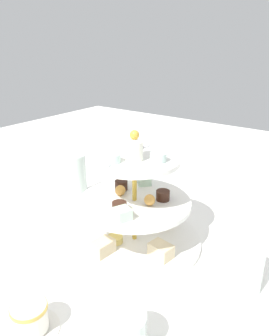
{
  "coord_description": "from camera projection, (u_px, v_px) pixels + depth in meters",
  "views": [
    {
      "loc": [
        0.52,
        0.38,
        0.44
      ],
      "look_at": [
        0.0,
        0.0,
        0.18
      ],
      "focal_mm": 35.02,
      "sensor_mm": 36.0,
      "label": 1
    }
  ],
  "objects": [
    {
      "name": "water_glass_tall_right",
      "position": [
        75.0,
        177.0,
        0.95
      ],
      "size": [
        0.07,
        0.07,
        0.14
      ],
      "primitive_type": "cylinder",
      "color": "silver",
      "rests_on": "ground_plane"
    },
    {
      "name": "tiered_serving_stand",
      "position": [
        134.0,
        211.0,
        0.73
      ],
      "size": [
        0.3,
        0.3,
        0.27
      ],
      "color": "white",
      "rests_on": "ground_plane"
    },
    {
      "name": "butter_knife_left",
      "position": [
        210.0,
        195.0,
        0.99
      ],
      "size": [
        0.02,
        0.17,
        0.0
      ],
      "primitive_type": "cube",
      "rotation": [
        0.0,
        0.0,
        4.74
      ],
      "color": "silver",
      "rests_on": "ground_plane"
    },
    {
      "name": "ground_plane",
      "position": [
        134.0,
        242.0,
        0.76
      ],
      "size": [
        2.4,
        2.4,
        0.0
      ],
      "primitive_type": "plane",
      "color": "white"
    },
    {
      "name": "water_glass_mid_back",
      "position": [
        248.0,
        263.0,
        0.6
      ],
      "size": [
        0.06,
        0.06,
        0.11
      ],
      "primitive_type": "cylinder",
      "color": "silver",
      "rests_on": "ground_plane"
    },
    {
      "name": "water_glass_short_left",
      "position": [
        125.0,
        333.0,
        0.48
      ],
      "size": [
        0.06,
        0.06,
        0.07
      ],
      "primitive_type": "cylinder",
      "color": "silver",
      "rests_on": "ground_plane"
    },
    {
      "name": "teacup_with_saucer",
      "position": [
        30.0,
        319.0,
        0.52
      ],
      "size": [
        0.09,
        0.09,
        0.05
      ],
      "color": "white",
      "rests_on": "ground_plane"
    }
  ]
}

